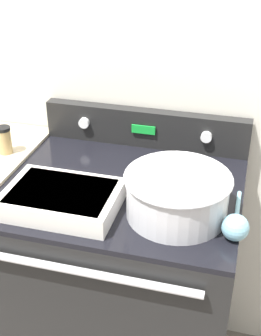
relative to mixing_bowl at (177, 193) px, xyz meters
The scene contains 7 objects.
kitchen_wall 0.57m from the mixing_bowl, 112.34° to the left, with size 8.00×0.05×2.50m.
stove_range 0.60m from the mixing_bowl, 149.55° to the left, with size 0.78×0.69×0.95m.
control_panel 0.47m from the mixing_bowl, 115.16° to the left, with size 0.78×0.07×0.14m.
mixing_bowl is the anchor object (origin of this frame).
casserole_dish 0.35m from the mixing_bowl, behind, with size 0.34×0.24×0.06m.
ladle 0.19m from the mixing_bowl, 19.24° to the right, with size 0.08×0.27×0.08m.
spice_jar_black_cap 0.70m from the mixing_bowl, 163.07° to the left, with size 0.05×0.05×0.10m.
Camera 1 is at (0.37, -0.93, 1.77)m, focal length 50.00 mm.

